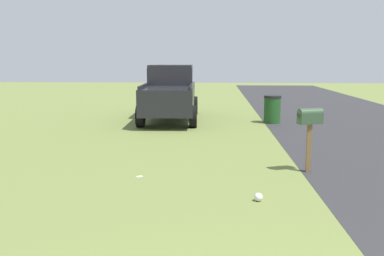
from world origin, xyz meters
The scene contains 5 objects.
mailbox centered at (6.65, -1.15, 1.06)m, with size 0.35×0.54×1.33m.
pickup_truck centered at (14.20, 2.51, 1.10)m, with size 5.33×2.22×2.09m.
trash_bin centered at (13.46, -1.29, 0.51)m, with size 0.63×0.63×1.01m.
litter_wrapper_midfield_b centered at (6.11, 2.28, 0.00)m, with size 0.12×0.08×0.01m, color silver.
litter_bag_near_hydrant centered at (4.76, 0.05, 0.07)m, with size 0.14×0.14×0.14m, color silver.
Camera 1 is at (-1.96, 0.77, 2.31)m, focal length 39.55 mm.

